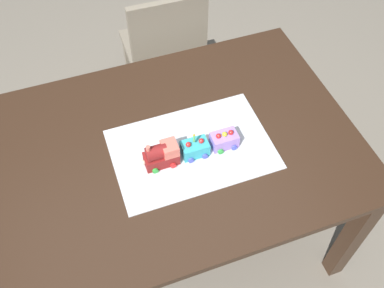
{
  "coord_description": "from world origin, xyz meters",
  "views": [
    {
      "loc": [
        -0.28,
        -0.97,
        2.07
      ],
      "look_at": [
        0.05,
        -0.05,
        0.77
      ],
      "focal_mm": 40.67,
      "sensor_mm": 36.0,
      "label": 1
    }
  ],
  "objects": [
    {
      "name": "ground_plane",
      "position": [
        0.0,
        0.0,
        0.0
      ],
      "size": [
        8.0,
        8.0,
        0.0
      ],
      "primitive_type": "plane",
      "color": "gray"
    },
    {
      "name": "dining_table",
      "position": [
        0.0,
        0.0,
        0.63
      ],
      "size": [
        1.4,
        1.0,
        0.74
      ],
      "color": "#382316",
      "rests_on": "ground"
    },
    {
      "name": "chair",
      "position": [
        0.21,
        0.83,
        0.47
      ],
      "size": [
        0.41,
        0.41,
        0.86
      ],
      "rotation": [
        0.0,
        0.0,
        3.12
      ],
      "color": "gray",
      "rests_on": "ground"
    },
    {
      "name": "cake_board",
      "position": [
        0.05,
        -0.05,
        0.74
      ],
      "size": [
        0.6,
        0.4,
        0.0
      ],
      "primitive_type": "cube",
      "color": "silver",
      "rests_on": "dining_table"
    },
    {
      "name": "cake_locomotive",
      "position": [
        -0.07,
        -0.07,
        0.79
      ],
      "size": [
        0.14,
        0.08,
        0.12
      ],
      "color": "maroon",
      "rests_on": "cake_board"
    },
    {
      "name": "cake_car_gondola_turquoise",
      "position": [
        0.06,
        -0.07,
        0.77
      ],
      "size": [
        0.1,
        0.08,
        0.07
      ],
      "color": "#38B7C6",
      "rests_on": "cake_board"
    },
    {
      "name": "cake_car_hopper_lavender",
      "position": [
        0.17,
        -0.07,
        0.77
      ],
      "size": [
        0.1,
        0.08,
        0.07
      ],
      "color": "#AD84E0",
      "rests_on": "cake_board"
    },
    {
      "name": "birthday_candle",
      "position": [
        0.05,
        -0.07,
        0.84
      ],
      "size": [
        0.01,
        0.01,
        0.05
      ],
      "color": "#66D872",
      "rests_on": "cake_car_gondola_turquoise"
    }
  ]
}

